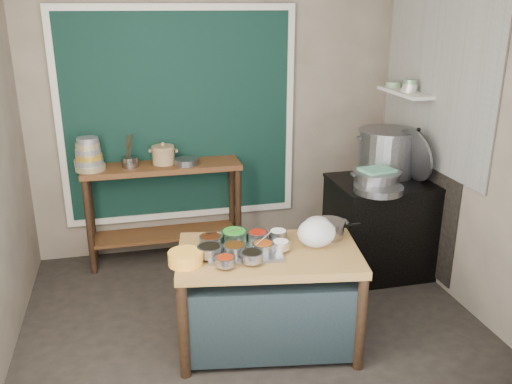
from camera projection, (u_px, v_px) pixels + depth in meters
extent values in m
cube|color=#2A2520|center=(251.00, 321.00, 4.27)|extent=(3.50, 3.00, 0.02)
cube|color=gray|center=(215.00, 109.00, 5.19)|extent=(3.50, 0.02, 2.80)
cube|color=gray|center=(472.00, 134.00, 4.19)|extent=(0.02, 3.00, 2.80)
cube|color=black|center=(179.00, 117.00, 5.09)|extent=(2.10, 0.02, 1.90)
cube|color=#B2B2AA|center=(437.00, 68.00, 4.54)|extent=(0.02, 1.70, 1.70)
cube|color=black|center=(418.00, 193.00, 5.02)|extent=(0.01, 1.30, 1.30)
cube|color=beige|center=(405.00, 92.00, 4.88)|extent=(0.22, 0.70, 0.03)
cube|color=olive|center=(269.00, 299.00, 3.85)|extent=(1.35, 0.91, 0.75)
cube|color=#593119|center=(165.00, 212.00, 5.16)|extent=(1.45, 0.40, 0.95)
cube|color=black|center=(382.00, 228.00, 4.93)|extent=(0.90, 0.68, 0.85)
cube|color=black|center=(385.00, 182.00, 4.79)|extent=(0.92, 0.69, 0.03)
cube|color=gray|center=(245.00, 251.00, 3.70)|extent=(0.54, 0.42, 0.02)
cylinder|color=gray|center=(235.00, 249.00, 3.62)|extent=(0.16, 0.16, 0.07)
cylinder|color=silver|center=(281.00, 245.00, 3.70)|extent=(0.12, 0.12, 0.06)
cylinder|color=gray|center=(211.00, 241.00, 3.75)|extent=(0.16, 0.16, 0.07)
cylinder|color=gray|center=(225.00, 261.00, 3.47)|extent=(0.13, 0.13, 0.06)
cylinder|color=gray|center=(258.00, 236.00, 3.83)|extent=(0.15, 0.15, 0.06)
cylinder|color=gray|center=(252.00, 256.00, 3.52)|extent=(0.15, 0.15, 0.06)
cylinder|color=gray|center=(263.00, 247.00, 3.66)|extent=(0.15, 0.15, 0.06)
cylinder|color=gray|center=(210.00, 251.00, 3.60)|extent=(0.17, 0.17, 0.07)
cylinder|color=gray|center=(234.00, 236.00, 3.82)|extent=(0.19, 0.19, 0.07)
cylinder|color=gray|center=(278.00, 234.00, 3.86)|extent=(0.13, 0.13, 0.06)
cylinder|color=gold|center=(186.00, 258.00, 3.52)|extent=(0.27, 0.27, 0.09)
ellipsoid|color=white|center=(316.00, 233.00, 3.77)|extent=(0.31, 0.28, 0.20)
ellipsoid|color=white|center=(317.00, 227.00, 3.92)|extent=(0.24, 0.22, 0.16)
cylinder|color=tan|center=(90.00, 167.00, 4.84)|extent=(0.27, 0.27, 0.05)
cylinder|color=gray|center=(90.00, 162.00, 4.82)|extent=(0.25, 0.25, 0.05)
cylinder|color=gold|center=(89.00, 156.00, 4.81)|extent=(0.23, 0.23, 0.05)
cylinder|color=gray|center=(88.00, 151.00, 4.79)|extent=(0.22, 0.22, 0.05)
cylinder|color=tan|center=(88.00, 146.00, 4.77)|extent=(0.21, 0.21, 0.05)
cylinder|color=gray|center=(87.00, 140.00, 4.76)|extent=(0.19, 0.19, 0.05)
cylinder|color=gray|center=(130.00, 162.00, 4.92)|extent=(0.19, 0.19, 0.09)
cylinder|color=gray|center=(186.00, 162.00, 5.00)|extent=(0.26, 0.26, 0.06)
cylinder|color=gray|center=(414.00, 155.00, 4.70)|extent=(0.18, 0.49, 0.47)
cube|color=#59A37E|center=(377.00, 170.00, 4.59)|extent=(0.30, 0.25, 0.02)
cylinder|color=gray|center=(378.00, 189.00, 4.48)|extent=(0.45, 0.45, 0.05)
cylinder|color=silver|center=(410.00, 90.00, 4.80)|extent=(0.14, 0.14, 0.04)
cylinder|color=silver|center=(410.00, 86.00, 4.79)|extent=(0.13, 0.13, 0.04)
cylinder|color=gray|center=(411.00, 82.00, 4.77)|extent=(0.12, 0.12, 0.04)
cylinder|color=gray|center=(393.00, 84.00, 5.08)|extent=(0.17, 0.17, 0.05)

